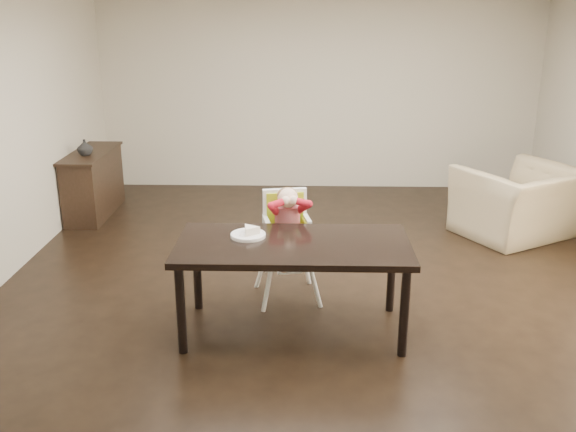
% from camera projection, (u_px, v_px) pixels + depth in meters
% --- Properties ---
extents(ground, '(7.00, 7.00, 0.00)m').
position_uv_depth(ground, '(324.00, 289.00, 5.89)').
color(ground, black).
rests_on(ground, ground).
extents(room_walls, '(6.02, 7.02, 2.71)m').
position_uv_depth(room_walls, '(328.00, 85.00, 5.31)').
color(room_walls, beige).
rests_on(room_walls, ground).
extents(dining_table, '(1.80, 0.90, 0.75)m').
position_uv_depth(dining_table, '(293.00, 252.00, 4.95)').
color(dining_table, black).
rests_on(dining_table, ground).
extents(high_chair, '(0.50, 0.50, 1.02)m').
position_uv_depth(high_chair, '(287.00, 220.00, 5.53)').
color(high_chair, white).
rests_on(high_chair, ground).
extents(plate, '(0.32, 0.32, 0.08)m').
position_uv_depth(plate, '(249.00, 233.00, 5.04)').
color(plate, white).
rests_on(plate, dining_table).
extents(armchair, '(1.43, 1.28, 1.05)m').
position_uv_depth(armchair, '(520.00, 191.00, 7.09)').
color(armchair, tan).
rests_on(armchair, ground).
extents(sideboard, '(0.44, 1.26, 0.79)m').
position_uv_depth(sideboard, '(93.00, 183.00, 7.86)').
color(sideboard, black).
rests_on(sideboard, ground).
extents(vase, '(0.20, 0.21, 0.18)m').
position_uv_depth(vase, '(85.00, 148.00, 7.54)').
color(vase, '#99999E').
rests_on(vase, sideboard).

